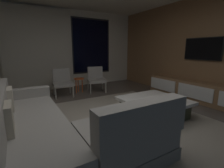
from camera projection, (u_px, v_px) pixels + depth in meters
name	position (u px, v px, depth m)	size (l,w,h in m)	color
floor	(108.00, 129.00, 2.80)	(9.20, 9.20, 0.00)	#564C44
back_wall_with_window	(54.00, 49.00, 5.53)	(6.60, 0.30, 2.70)	beige
media_wall	(215.00, 49.00, 4.05)	(0.12, 7.80, 2.70)	#8E6642
area_rug	(128.00, 126.00, 2.89)	(3.20, 3.80, 0.01)	gray
sectional_couch	(53.00, 130.00, 2.16)	(1.98, 2.50, 0.82)	gray
coffee_table	(154.00, 107.00, 3.31)	(1.16, 1.16, 0.36)	#323220
book_stack_on_coffee_table	(163.00, 100.00, 3.15)	(0.28, 0.20, 0.05)	#7BCC40
accent_chair_near_window	(96.00, 78.00, 5.27)	(0.66, 0.68, 0.78)	#B2ADA0
accent_chair_by_curtain	(62.00, 81.00, 4.76)	(0.60, 0.62, 0.78)	#B2ADA0
side_stool	(79.00, 81.00, 5.07)	(0.32, 0.32, 0.46)	#BF4C1E
media_console	(201.00, 93.00, 4.18)	(0.46, 3.10, 0.52)	#8E6642
mounted_tv	(203.00, 49.00, 4.20)	(0.05, 0.99, 0.57)	black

